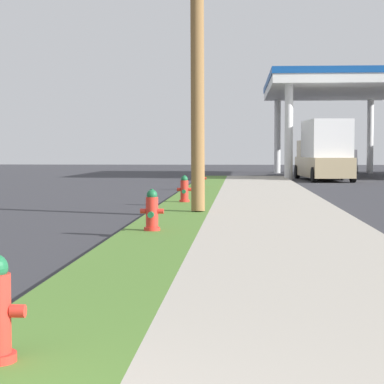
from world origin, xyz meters
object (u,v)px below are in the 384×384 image
Objects in this scene: utility_pole_midground at (197,36)px; car_white_by_near_pump at (341,163)px; fire_hydrant_second at (152,212)px; fire_hydrant_fourth at (201,179)px; fire_hydrant_third at (184,190)px; truck_tan_on_apron at (324,152)px; truck_black_at_forecourt at (331,161)px.

utility_pole_midground reaches higher than car_white_by_near_pump.
fire_hydrant_fourth is (0.05, 15.96, 0.00)m from fire_hydrant_second.
fire_hydrant_second is at bearing -96.87° from utility_pole_midground.
truck_tan_on_apron is (5.89, 18.36, 1.04)m from fire_hydrant_third.
truck_tan_on_apron is at bearing 77.14° from fire_hydrant_second.
car_white_by_near_pump is at bearing 77.79° from truck_black_at_forecourt.
fire_hydrant_third is 0.11× the size of truck_tan_on_apron.
fire_hydrant_fourth is 11.56m from truck_tan_on_apron.
utility_pole_midground is 1.47× the size of truck_black_at_forecourt.
car_white_by_near_pump is 14.03m from truck_tan_on_apron.
car_white_by_near_pump is (8.10, 35.06, -3.55)m from utility_pole_midground.
fire_hydrant_third is 8.45m from fire_hydrant_fourth.
fire_hydrant_third is at bearing -105.05° from car_white_by_near_pump.
truck_black_at_forecourt is at bearing 79.70° from truck_tan_on_apron.
fire_hydrant_second is at bearing -102.32° from car_white_by_near_pump.
car_white_by_near_pump is (8.60, 23.65, 0.28)m from fire_hydrant_fourth.
truck_tan_on_apron reaches higher than truck_black_at_forecourt.
fire_hydrant_fourth is 0.16× the size of car_white_by_near_pump.
fire_hydrant_third is at bearing 89.85° from fire_hydrant_second.
fire_hydrant_fourth is 0.13× the size of truck_black_at_forecourt.
fire_hydrant_fourth is at bearing 89.81° from fire_hydrant_third.
utility_pole_midground is 1.24× the size of truck_tan_on_apron.
utility_pole_midground is 1.77× the size of car_white_by_near_pump.
truck_black_at_forecourt is (6.55, 27.90, -3.35)m from utility_pole_midground.
car_white_by_near_pump is at bearing 77.68° from fire_hydrant_second.
fire_hydrant_fourth is at bearing 92.51° from utility_pole_midground.
fire_hydrant_third is 33.24m from car_white_by_near_pump.
fire_hydrant_second is 0.11× the size of truck_tan_on_apron.
truck_black_at_forecourt reaches higher than fire_hydrant_third.
utility_pole_midground is at bearing -104.10° from truck_tan_on_apron.
fire_hydrant_second is 0.16× the size of car_white_by_near_pump.
car_white_by_near_pump is at bearing 76.99° from utility_pole_midground.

